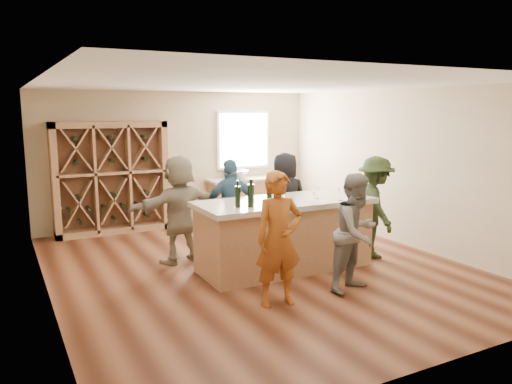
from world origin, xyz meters
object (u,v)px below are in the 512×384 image
wine_rack (111,178)px  person_server (375,207)px  person_far_mid (232,207)px  sink (237,174)px  tasting_counter_base (285,237)px  person_far_left (180,209)px  person_near_right (357,233)px  wine_bottle_c (252,194)px  wine_bottle_b (250,196)px  wine_bottle_a (238,197)px  person_far_right (285,200)px  person_near_left (279,239)px  wine_bottle_d (269,194)px

wine_rack → person_server: bearing=-46.4°
wine_rack → person_far_mid: bearing=-59.5°
sink → tasting_counter_base: 3.61m
sink → person_far_left: person_far_left is taller
tasting_counter_base → person_near_right: (0.37, -1.25, 0.30)m
wine_bottle_c → wine_bottle_b: bearing=-122.4°
wine_bottle_b → wine_bottle_a: bearing=159.4°
person_far_right → person_far_left: 1.92m
tasting_counter_base → person_near_left: person_near_left is taller
person_near_right → person_far_left: person_far_left is taller
tasting_counter_base → person_far_mid: person_far_mid is taller
wine_rack → wine_bottle_d: wine_rack is taller
person_far_left → wine_bottle_c: bearing=108.7°
wine_bottle_c → person_near_right: size_ratio=0.18×
sink → person_near_left: bearing=-109.5°
person_far_left → person_near_right: bearing=112.7°
person_near_left → wine_bottle_d: bearing=74.0°
wine_bottle_b → tasting_counter_base: bearing=19.6°
wine_bottle_d → person_near_right: size_ratio=0.19×
wine_bottle_a → person_far_mid: 1.42m
wine_bottle_c → person_near_left: size_ratio=0.17×
person_near_left → sink: bearing=77.4°
wine_bottle_c → tasting_counter_base: bearing=5.5°
wine_bottle_d → person_far_right: person_far_right is taller
wine_rack → wine_bottle_d: bearing=-68.6°
wine_bottle_b → person_near_left: 1.02m
wine_rack → person_near_right: size_ratio=1.37×
wine_rack → sink: 2.70m
wine_bottle_a → wine_bottle_b: 0.18m
wine_bottle_b → wine_bottle_c: 0.24m
tasting_counter_base → person_server: bearing=-4.9°
person_server → sink: bearing=32.1°
wine_bottle_b → wine_bottle_d: bearing=8.7°
person_near_right → person_server: size_ratio=0.96×
wine_rack → person_server: wine_rack is taller
person_far_left → sink: bearing=-145.0°
sink → wine_bottle_d: bearing=-108.6°
wine_bottle_c → person_far_mid: (0.20, 1.13, -0.41)m
sink → person_far_left: 3.21m
tasting_counter_base → person_server: (1.66, -0.14, 0.34)m
tasting_counter_base → wine_bottle_d: 0.85m
wine_bottle_c → person_far_right: (1.22, 1.10, -0.37)m
wine_bottle_d → wine_bottle_b: bearing=-171.3°
wine_bottle_a → person_far_mid: size_ratio=0.18×
wine_rack → wine_bottle_c: bearing=-70.7°
wine_bottle_b → person_far_mid: 1.43m
tasting_counter_base → wine_bottle_c: wine_bottle_c is taller
person_server → person_far_left: person_far_left is taller
wine_bottle_b → wine_bottle_c: size_ratio=1.13×
person_far_right → wine_rack: bearing=-32.7°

